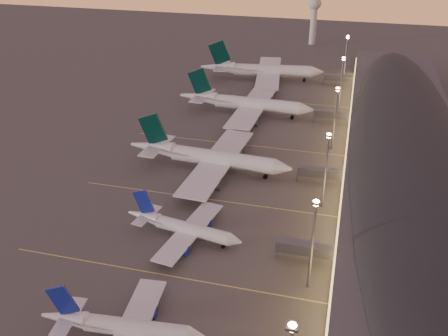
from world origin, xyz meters
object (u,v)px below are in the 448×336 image
airliner_wide_far (262,70)px  airliner_wide_near (209,157)px  airliner_narrow_south (122,327)px  radar_tower (314,12)px  airliner_narrow_north (183,228)px  airliner_wide_mid (245,103)px

airliner_wide_far → airliner_wide_near: bearing=-96.9°
airliner_wide_near → airliner_wide_far: airliner_wide_far is taller
airliner_narrow_south → radar_tower: radar_tower is taller
airliner_wide_far → radar_tower: (18.45, 92.77, 16.23)m
airliner_narrow_north → airliner_wide_far: bearing=101.5°
airliner_wide_near → airliner_wide_mid: 58.58m
airliner_wide_mid → radar_tower: (15.90, 146.24, 16.59)m
radar_tower → airliner_narrow_north: bearing=-92.7°
airliner_narrow_south → airliner_wide_far: size_ratio=0.55×
airliner_wide_near → airliner_narrow_south: bearing=-83.4°
airliner_narrow_south → radar_tower: size_ratio=1.16×
radar_tower → airliner_wide_near: bearing=-94.6°
airliner_narrow_south → airliner_wide_far: (-6.41, 195.08, 2.16)m
airliner_narrow_north → airliner_wide_far: (-6.77, 154.85, 2.23)m
airliner_wide_near → airliner_wide_far: 112.07m
airliner_narrow_north → radar_tower: 248.59m
airliner_wide_near → airliner_wide_far: bearing=94.5°
airliner_narrow_north → airliner_wide_near: size_ratio=0.59×
airliner_wide_mid → airliner_wide_near: bearing=-88.5°
airliner_wide_mid → airliner_narrow_north: bearing=-85.5°
airliner_narrow_south → airliner_narrow_north: (0.36, 40.23, -0.08)m
airliner_wide_mid → airliner_wide_far: (-2.55, 53.47, 0.37)m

